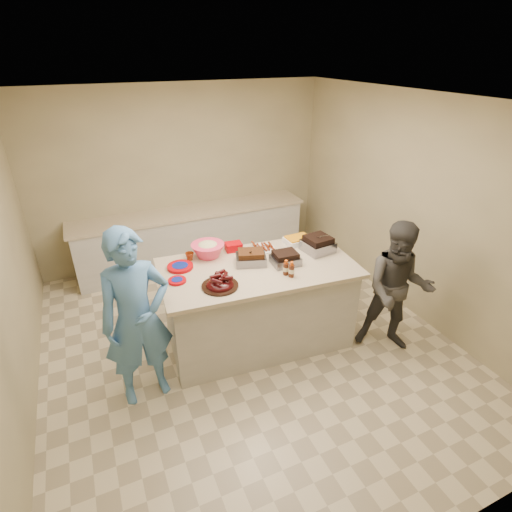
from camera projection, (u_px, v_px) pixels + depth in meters
name	position (u px, v px, depth m)	size (l,w,h in m)	color
room	(247.00, 343.00, 4.74)	(4.50, 5.00, 2.70)	tan
back_counter	(193.00, 237.00, 6.31)	(3.60, 0.64, 0.90)	beige
island	(258.00, 339.00, 4.81)	(2.12, 1.12, 1.00)	beige
rib_platter	(220.00, 287.00, 3.97)	(0.37, 0.37, 0.15)	#3E0607
pulled_pork_tray	(251.00, 263.00, 4.40)	(0.32, 0.25, 0.10)	#47230F
brisket_tray	(285.00, 264.00, 4.39)	(0.29, 0.25, 0.09)	black
roasting_pan	(317.00, 251.00, 4.66)	(0.32, 0.32, 0.13)	gray
coleslaw_bowl	(208.00, 256.00, 4.55)	(0.38, 0.38, 0.26)	#EA3759
sausage_plate	(263.00, 249.00, 4.71)	(0.28, 0.28, 0.05)	silver
mac_cheese_dish	(298.00, 243.00, 4.86)	(0.31, 0.23, 0.08)	orange
bbq_bottle_a	(286.00, 274.00, 4.18)	(0.06, 0.06, 0.17)	#431B0D
bbq_bottle_b	(291.00, 277.00, 4.14)	(0.06, 0.06, 0.17)	#431B0D
mustard_bottle	(247.00, 264.00, 4.39)	(0.05, 0.05, 0.13)	#D3A700
sauce_bowl	(250.00, 256.00, 4.56)	(0.15, 0.05, 0.15)	silver
plate_stack_large	(180.00, 268.00, 4.30)	(0.28, 0.28, 0.03)	#A70007
plate_stack_small	(177.00, 282.00, 4.05)	(0.18, 0.18, 0.03)	#A70007
plastic_cup	(190.00, 260.00, 4.47)	(0.10, 0.09, 0.10)	maroon
basket_stack	(234.00, 250.00, 4.68)	(0.19, 0.14, 0.09)	#A70007
guest_blue	(149.00, 391.00, 4.08)	(0.66, 1.81, 0.43)	#5189C5
guest_gray	(387.00, 344.00, 4.72)	(0.75, 1.55, 0.59)	#44413D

